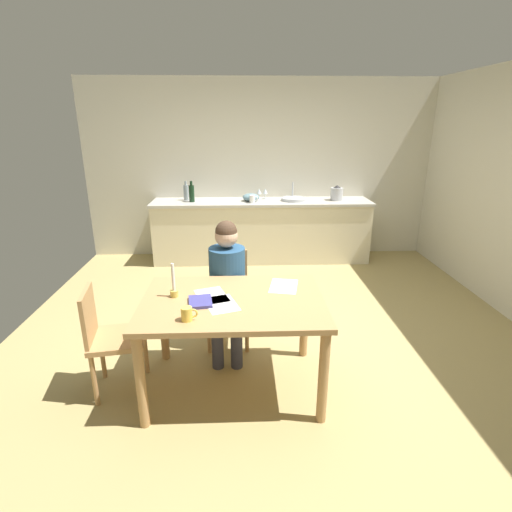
% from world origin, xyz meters
% --- Properties ---
extents(ground_plane, '(5.20, 5.20, 0.04)m').
position_xyz_m(ground_plane, '(0.00, 0.00, -0.02)').
color(ground_plane, tan).
extents(wall_back, '(5.20, 0.12, 2.60)m').
position_xyz_m(wall_back, '(0.00, 2.60, 1.30)').
color(wall_back, beige).
rests_on(wall_back, ground).
extents(kitchen_counter, '(3.18, 0.64, 0.90)m').
position_xyz_m(kitchen_counter, '(0.00, 2.24, 0.45)').
color(kitchen_counter, beige).
rests_on(kitchen_counter, ground).
extents(dining_table, '(1.35, 0.95, 0.75)m').
position_xyz_m(dining_table, '(-0.37, -0.79, 0.65)').
color(dining_table, tan).
rests_on(dining_table, ground).
extents(chair_at_table, '(0.40, 0.40, 0.86)m').
position_xyz_m(chair_at_table, '(-0.43, -0.08, 0.48)').
color(chair_at_table, tan).
rests_on(chair_at_table, ground).
extents(person_seated, '(0.32, 0.59, 1.19)m').
position_xyz_m(person_seated, '(-0.43, -0.23, 0.68)').
color(person_seated, navy).
rests_on(person_seated, ground).
extents(chair_side_empty, '(0.46, 0.46, 0.85)m').
position_xyz_m(chair_side_empty, '(-1.31, -0.80, 0.47)').
color(chair_side_empty, tan).
rests_on(chair_side_empty, ground).
extents(coffee_mug, '(0.11, 0.07, 0.09)m').
position_xyz_m(coffee_mug, '(-0.66, -1.10, 0.80)').
color(coffee_mug, '#F2CC4C').
rests_on(coffee_mug, dining_table).
extents(candlestick, '(0.06, 0.06, 0.26)m').
position_xyz_m(candlestick, '(-0.81, -0.72, 0.83)').
color(candlestick, gold).
rests_on(candlestick, dining_table).
extents(book_magazine, '(0.19, 0.23, 0.02)m').
position_xyz_m(book_magazine, '(-0.60, -0.84, 0.76)').
color(book_magazine, '#3D3B84').
rests_on(book_magazine, dining_table).
extents(paper_letter, '(0.30, 0.35, 0.00)m').
position_xyz_m(paper_letter, '(-0.53, -0.72, 0.75)').
color(paper_letter, white).
rests_on(paper_letter, dining_table).
extents(paper_bill, '(0.29, 0.35, 0.00)m').
position_xyz_m(paper_bill, '(-0.45, -0.87, 0.75)').
color(paper_bill, white).
rests_on(paper_bill, dining_table).
extents(paper_envelope, '(0.26, 0.33, 0.00)m').
position_xyz_m(paper_envelope, '(0.03, -0.56, 0.75)').
color(paper_envelope, white).
rests_on(paper_envelope, dining_table).
extents(sink_unit, '(0.36, 0.36, 0.24)m').
position_xyz_m(sink_unit, '(0.47, 2.24, 0.92)').
color(sink_unit, '#B2B7BC').
rests_on(sink_unit, kitchen_counter).
extents(bottle_oil, '(0.07, 0.07, 0.28)m').
position_xyz_m(bottle_oil, '(-1.10, 2.32, 1.02)').
color(bottle_oil, '#8C999E').
rests_on(bottle_oil, kitchen_counter).
extents(bottle_vinegar, '(0.08, 0.08, 0.30)m').
position_xyz_m(bottle_vinegar, '(-1.00, 2.20, 1.03)').
color(bottle_vinegar, black).
rests_on(bottle_vinegar, kitchen_counter).
extents(mixing_bowl, '(0.24, 0.24, 0.11)m').
position_xyz_m(mixing_bowl, '(-0.16, 2.23, 0.95)').
color(mixing_bowl, '#668C99').
rests_on(mixing_bowl, kitchen_counter).
extents(stovetop_kettle, '(0.18, 0.18, 0.22)m').
position_xyz_m(stovetop_kettle, '(1.10, 2.24, 1.00)').
color(stovetop_kettle, '#B7BABF').
rests_on(stovetop_kettle, kitchen_counter).
extents(wine_glass_near_sink, '(0.07, 0.07, 0.15)m').
position_xyz_m(wine_glass_near_sink, '(0.06, 2.39, 1.01)').
color(wine_glass_near_sink, silver).
rests_on(wine_glass_near_sink, kitchen_counter).
extents(wine_glass_by_kettle, '(0.07, 0.07, 0.15)m').
position_xyz_m(wine_glass_by_kettle, '(-0.03, 2.39, 1.01)').
color(wine_glass_by_kettle, silver).
rests_on(wine_glass_by_kettle, kitchen_counter).
extents(teacup_on_counter, '(0.12, 0.08, 0.11)m').
position_xyz_m(teacup_on_counter, '(-0.14, 2.09, 0.95)').
color(teacup_on_counter, white).
rests_on(teacup_on_counter, kitchen_counter).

